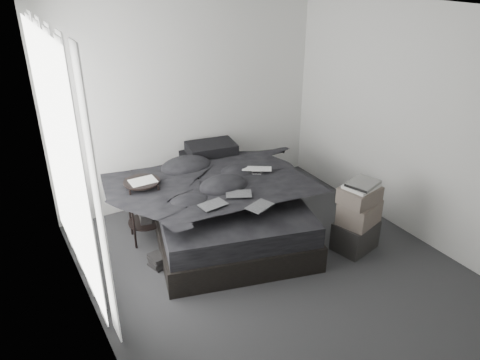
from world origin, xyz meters
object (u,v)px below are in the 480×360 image
laptop (257,165)px  side_stand (145,211)px  bed (225,220)px  box_lower (355,235)px

laptop → side_stand: 1.39m
laptop → side_stand: (-1.28, 0.35, -0.42)m
bed → box_lower: (1.09, -1.05, 0.02)m
laptop → box_lower: laptop is taller
laptop → box_lower: 1.37m
bed → side_stand: bearing=175.8°
side_stand → box_lower: (1.96, -1.35, -0.20)m
bed → side_stand: 0.95m
laptop → bed: bearing=-154.5°
side_stand → bed: bearing=-19.0°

